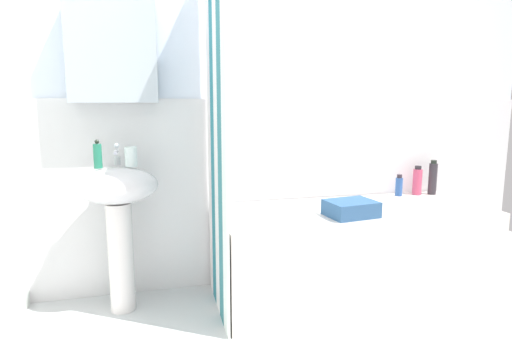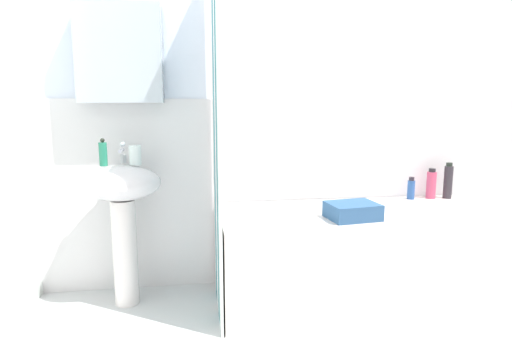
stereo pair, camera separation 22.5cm
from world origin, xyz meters
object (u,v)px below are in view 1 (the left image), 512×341
(sink, at_px, (118,207))
(towel_folded, at_px, (351,208))
(soap_dispenser, at_px, (98,155))
(lotion_bottle, at_px, (399,186))
(conditioner_bottle, at_px, (433,178))
(shampoo_bottle, at_px, (417,181))
(bathtub, at_px, (353,252))
(toothbrush_cup, at_px, (131,157))

(sink, height_order, towel_folded, sink)
(soap_dispenser, xyz_separation_m, lotion_bottle, (1.92, 0.11, -0.28))
(conditioner_bottle, height_order, shampoo_bottle, conditioner_bottle)
(sink, xyz_separation_m, lotion_bottle, (1.83, 0.12, 0.01))
(bathtub, height_order, shampoo_bottle, shampoo_bottle)
(toothbrush_cup, relative_size, shampoo_bottle, 0.54)
(bathtub, height_order, conditioner_bottle, conditioner_bottle)
(conditioner_bottle, distance_m, lotion_bottle, 0.26)
(sink, bearing_deg, conditioner_bottle, 2.87)
(toothbrush_cup, height_order, shampoo_bottle, toothbrush_cup)
(bathtub, xyz_separation_m, conditioner_bottle, (0.72, 0.24, 0.39))
(toothbrush_cup, height_order, conditioner_bottle, toothbrush_cup)
(soap_dispenser, relative_size, conditioner_bottle, 0.65)
(conditioner_bottle, distance_m, towel_folded, 0.91)
(soap_dispenser, distance_m, conditioner_bottle, 2.19)
(toothbrush_cup, height_order, lotion_bottle, toothbrush_cup)
(bathtub, relative_size, shampoo_bottle, 8.09)
(conditioner_bottle, relative_size, lotion_bottle, 1.62)
(conditioner_bottle, relative_size, shampoo_bottle, 1.19)
(conditioner_bottle, bearing_deg, shampoo_bottle, 172.13)
(soap_dispenser, distance_m, towel_folded, 1.42)
(soap_dispenser, relative_size, towel_folded, 0.58)
(soap_dispenser, height_order, conditioner_bottle, soap_dispenser)
(lotion_bottle, bearing_deg, soap_dispenser, -176.60)
(lotion_bottle, bearing_deg, bathtub, -151.39)
(bathtub, xyz_separation_m, towel_folded, (-0.10, -0.15, 0.32))
(shampoo_bottle, bearing_deg, conditioner_bottle, -7.87)
(conditioner_bottle, bearing_deg, towel_folded, -154.48)
(soap_dispenser, xyz_separation_m, conditioner_bottle, (2.17, 0.10, -0.24))
(towel_folded, bearing_deg, shampoo_bottle, 29.85)
(sink, distance_m, shampoo_bottle, 1.97)
(soap_dispenser, bearing_deg, lotion_bottle, 3.40)
(soap_dispenser, xyz_separation_m, shampoo_bottle, (2.06, 0.12, -0.26))
(sink, height_order, shampoo_bottle, sink)
(shampoo_bottle, xyz_separation_m, lotion_bottle, (-0.14, -0.00, -0.03))
(toothbrush_cup, distance_m, lotion_bottle, 1.77)
(conditioner_bottle, bearing_deg, bathtub, -161.49)
(soap_dispenser, height_order, shampoo_bottle, soap_dispenser)
(toothbrush_cup, xyz_separation_m, conditioner_bottle, (2.00, 0.08, -0.22))
(conditioner_bottle, height_order, lotion_bottle, conditioner_bottle)
(toothbrush_cup, bearing_deg, bathtub, -6.99)
(toothbrush_cup, relative_size, towel_folded, 0.41)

